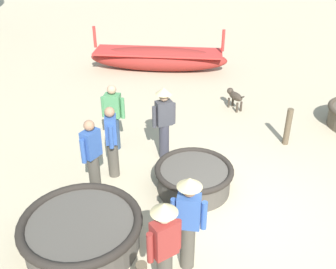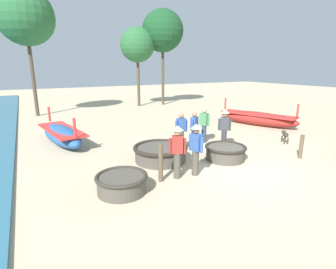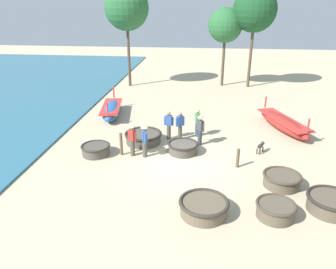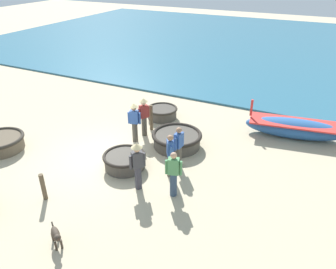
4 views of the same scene
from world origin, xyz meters
TOP-DOWN VIEW (x-y plane):
  - ground_plane at (0.00, 0.00)m, footprint 80.00×80.00m
  - coracle_nearest at (-1.94, 2.16)m, footprint 1.99×1.99m
  - coracle_far_right at (0.25, 1.12)m, footprint 1.53×1.53m
  - long_boat_blue_hull at (5.88, 4.84)m, footprint 2.62×4.75m
  - fisherman_hauling at (-0.03, 2.79)m, footprint 0.46×0.37m
  - fisherman_standing_right at (-1.55, 0.46)m, footprint 0.36×0.51m
  - fisherman_standing_left at (-2.18, 0.54)m, footprint 0.47×0.36m
  - fisherman_with_hat at (1.07, 2.18)m, footprint 0.42×0.39m
  - fisherman_crouching at (-0.64, 2.82)m, footprint 0.53×0.25m
  - fisherman_by_coracle at (0.90, 3.35)m, footprint 0.31×0.51m
  - dog at (4.11, 1.55)m, footprint 0.45×0.60m
  - mooring_post_mid_beach at (2.83, -0.14)m, footprint 0.14×0.14m

SIDE VIEW (x-z plane):
  - ground_plane at x=0.00m, z-range 0.00..0.00m
  - coracle_far_right at x=0.25m, z-range 0.02..0.56m
  - coracle_nearest at x=-1.94m, z-range 0.03..0.61m
  - dog at x=4.11m, z-range 0.10..0.64m
  - long_boat_blue_hull at x=5.88m, z-range -0.31..1.14m
  - mooring_post_mid_beach at x=2.83m, z-range 0.00..0.91m
  - fisherman_hauling at x=-0.03m, z-range 0.05..1.62m
  - fisherman_crouching at x=-0.64m, z-range 0.05..1.62m
  - fisherman_by_coracle at x=0.90m, z-range 0.05..1.62m
  - fisherman_standing_right at x=-1.55m, z-range 0.12..1.79m
  - fisherman_standing_left at x=-2.18m, z-range 0.12..1.79m
  - fisherman_with_hat at x=1.07m, z-range 0.12..1.79m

